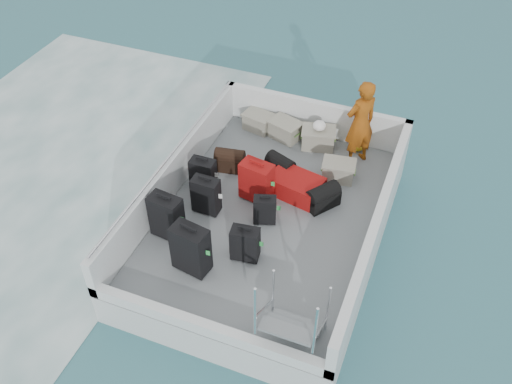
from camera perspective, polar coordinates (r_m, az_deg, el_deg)
ground at (r=9.81m, az=1.29°, el=-4.81°), size 160.00×160.00×0.00m
wake_foam at (r=11.87m, az=-20.97°, el=1.77°), size 10.00×10.00×0.00m
ferry_hull at (r=9.60m, az=1.31°, el=-3.59°), size 3.60×5.00×0.60m
deck at (r=9.38m, az=1.34°, el=-2.28°), size 3.30×4.70×0.02m
deck_fittings at (r=8.81m, az=2.76°, el=-2.46°), size 3.60×5.00×0.90m
suitcase_0 at (r=8.88m, az=-8.93°, el=-2.49°), size 0.54×0.34×0.78m
suitcase_1 at (r=9.24m, az=-5.02°, el=-0.37°), size 0.44×0.26×0.66m
suitcase_2 at (r=9.67m, az=-5.31°, el=1.72°), size 0.42×0.26×0.60m
suitcase_3 at (r=8.34m, az=-6.54°, el=-5.73°), size 0.58×0.40×0.81m
suitcase_5 at (r=9.41m, az=0.07°, el=1.04°), size 0.57×0.40×0.73m
suitcase_6 at (r=8.51m, az=-1.10°, el=-5.24°), size 0.45×0.30×0.58m
suitcase_7 at (r=9.07m, az=0.89°, el=-1.84°), size 0.41×0.31×0.51m
suitcase_8 at (r=9.64m, az=4.00°, el=0.62°), size 0.97×0.74×0.34m
duffel_0 at (r=10.14m, az=-2.63°, el=3.05°), size 0.56×0.38×0.32m
duffel_1 at (r=10.00m, az=2.41°, el=2.42°), size 0.57×0.46×0.32m
duffel_2 at (r=9.47m, az=6.68°, el=-0.65°), size 0.57×0.62×0.32m
crate_0 at (r=11.08m, az=0.23°, el=7.00°), size 0.58×0.46×0.31m
crate_1 at (r=10.87m, az=2.93°, el=6.17°), size 0.65×0.54×0.33m
crate_2 at (r=10.69m, az=6.24°, el=5.32°), size 0.67×0.53×0.35m
crate_3 at (r=10.03m, az=8.24°, el=2.07°), size 0.58×0.44×0.32m
yellow_bag at (r=10.75m, az=10.09°, el=4.65°), size 0.28×0.26×0.22m
white_bag at (r=10.53m, az=6.34°, el=6.48°), size 0.24×0.24×0.18m
passenger at (r=10.08m, az=10.39°, el=6.79°), size 0.70×0.71×1.64m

